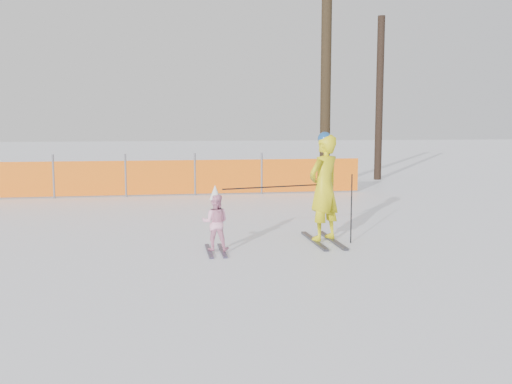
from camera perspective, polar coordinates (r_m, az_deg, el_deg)
The scene contains 6 objects.
ground at distance 9.09m, azimuth 0.51°, elevation -6.65°, with size 120.00×120.00×0.00m, color white.
adult at distance 10.25m, azimuth 6.81°, elevation 0.47°, with size 0.82×1.60×1.98m.
child at distance 9.47m, azimuth -4.09°, elevation -2.97°, with size 0.52×1.02×1.12m.
ski_poles at distance 9.94m, azimuth 4.90°, elevation -0.40°, with size 2.34×0.46×1.24m.
safety_fence at distance 17.09m, azimuth -18.03°, elevation 1.29°, with size 17.05×0.06×1.25m.
tree_trunks at distance 20.24m, azimuth 9.00°, elevation 10.34°, with size 2.99×2.34×7.11m.
Camera 1 is at (-1.51, -8.70, 2.13)m, focal length 40.00 mm.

